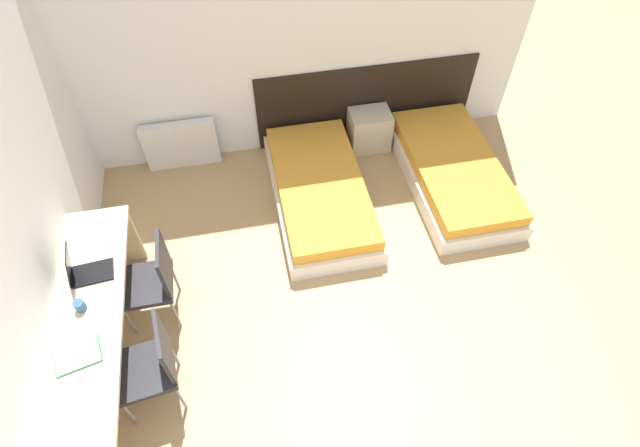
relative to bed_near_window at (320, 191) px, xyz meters
The scene contains 13 objects.
wall_back 1.59m from the bed_near_window, 98.49° to the left, with size 5.45×0.05×2.70m.
wall_left 2.84m from the bed_near_window, 158.45° to the right, with size 0.05×4.94×2.70m.
headboard_panel 1.30m from the bed_near_window, 52.91° to the left, with size 2.60×0.03×0.97m.
bed_near_window is the anchor object (origin of this frame).
bed_near_door 1.52m from the bed_near_window, ahead, with size 0.98×1.95×0.34m.
nightstand 1.11m from the bed_near_window, 46.28° to the left, with size 0.47×0.36×0.48m.
radiator 1.71m from the bed_near_window, 147.15° to the left, with size 0.83×0.12×0.58m.
desk 2.59m from the bed_near_window, 145.71° to the right, with size 0.54×2.15×0.76m.
chair_near_laptop 2.01m from the bed_near_window, 148.20° to the right, with size 0.45×0.45×0.94m.
chair_near_notebook 2.51m from the bed_near_window, 132.66° to the right, with size 0.50×0.50×0.94m.
laptop 2.48m from the bed_near_window, 153.29° to the right, with size 0.35×0.24×0.34m.
open_notebook 2.84m from the bed_near_window, 140.15° to the right, with size 0.36×0.29×0.02m.
mug 2.63m from the bed_near_window, 147.13° to the right, with size 0.08×0.08×0.09m.
Camera 1 is at (-0.59, -0.71, 4.12)m, focal length 28.00 mm.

